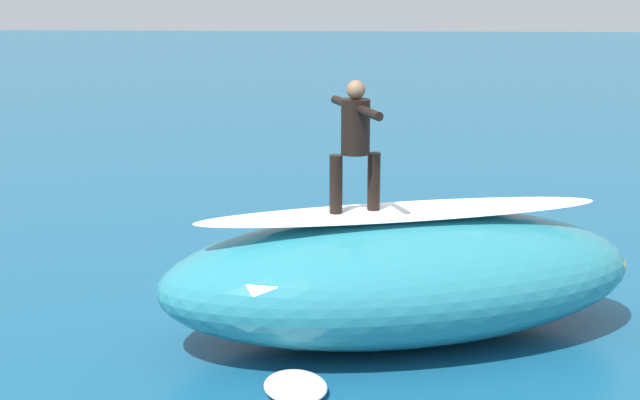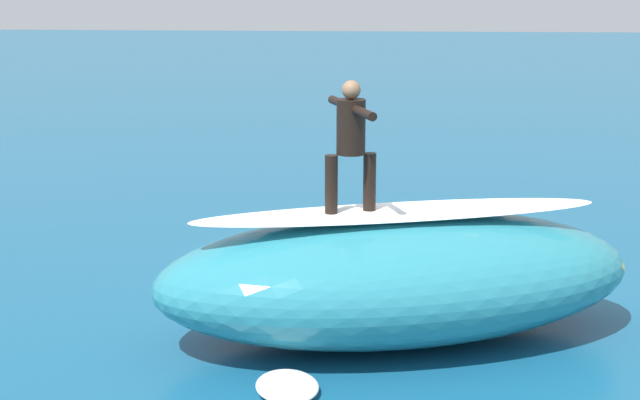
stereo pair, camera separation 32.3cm
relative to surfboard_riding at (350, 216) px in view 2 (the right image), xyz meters
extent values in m
plane|color=#145175|center=(-0.68, -2.13, -1.62)|extent=(120.00, 120.00, 0.00)
ellipsoid|color=teal|center=(-0.58, -0.17, -0.83)|extent=(6.60, 4.33, 1.59)
ellipsoid|color=white|center=(-0.58, -0.17, 0.01)|extent=(5.22, 2.38, 0.08)
ellipsoid|color=yellow|center=(0.00, 0.00, 0.00)|extent=(1.99, 1.14, 0.06)
cylinder|color=black|center=(0.23, 0.09, 0.39)|extent=(0.16, 0.16, 0.73)
cylinder|color=black|center=(-0.23, -0.09, 0.39)|extent=(0.16, 0.16, 0.73)
cylinder|color=black|center=(0.00, 0.00, 1.09)|extent=(0.45, 0.45, 0.66)
sphere|color=#936B4C|center=(0.00, 0.00, 1.53)|extent=(0.23, 0.23, 0.23)
cylinder|color=black|center=(-0.17, 0.44, 1.32)|extent=(0.31, 0.59, 0.10)
cylinder|color=black|center=(0.17, -0.44, 1.32)|extent=(0.31, 0.59, 0.10)
ellipsoid|color=#E0563D|center=(1.07, -4.50, -1.59)|extent=(2.22, 1.06, 0.07)
cylinder|color=black|center=(1.07, -4.50, -1.40)|extent=(0.92, 0.51, 0.31)
sphere|color=#936B4C|center=(1.59, -4.38, -1.34)|extent=(0.22, 0.22, 0.22)
cylinder|color=black|center=(0.31, -4.78, -1.49)|extent=(0.74, 0.31, 0.14)
cylinder|color=black|center=(0.27, -4.61, -1.49)|extent=(0.74, 0.31, 0.14)
ellipsoid|color=white|center=(-0.77, -2.49, -1.56)|extent=(0.71, 0.66, 0.12)
ellipsoid|color=white|center=(0.62, 1.57, -1.54)|extent=(0.91, 1.03, 0.16)
camera|label=1|loc=(-0.12, 11.20, 2.90)|focal=53.41mm
camera|label=2|loc=(-0.45, 11.18, 2.90)|focal=53.41mm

